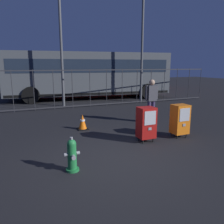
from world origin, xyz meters
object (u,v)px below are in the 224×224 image
fire_hydrant (72,155)px  street_light_near_right (60,28)px  pedestrian (151,98)px  bus_near (90,73)px  traffic_cone (83,122)px  street_light_near_left (142,37)px  newspaper_box_secondary (180,119)px  newspaper_box_primary (146,123)px  bus_far (104,71)px

fire_hydrant → street_light_near_right: bearing=80.5°
pedestrian → bus_near: bearing=92.1°
bus_near → street_light_near_right: bearing=-127.1°
traffic_cone → fire_hydrant: bearing=-109.3°
fire_hydrant → street_light_near_left: size_ratio=0.11×
newspaper_box_secondary → street_light_near_left: size_ratio=0.16×
fire_hydrant → newspaper_box_primary: 2.64m
traffic_cone → bus_near: (2.46, 7.10, 1.45)m
newspaper_box_secondary → pedestrian: pedestrian is taller
traffic_cone → bus_far: size_ratio=0.05×
newspaper_box_secondary → bus_near: size_ratio=0.10×
street_light_near_right → traffic_cone: bearing=-93.1°
newspaper_box_secondary → traffic_cone: (-2.56, 1.98, -0.31)m
newspaper_box_primary → pedestrian: 2.34m
pedestrian → street_light_near_right: size_ratio=0.24×
newspaper_box_primary → street_light_near_left: street_light_near_left is taller
newspaper_box_primary → traffic_cone: 2.40m
fire_hydrant → bus_near: bus_near is taller
fire_hydrant → bus_far: bearing=67.0°
newspaper_box_primary → traffic_cone: (-1.38, 1.94, -0.31)m
traffic_cone → bus_near: bus_near is taller
newspaper_box_secondary → traffic_cone: newspaper_box_secondary is taller
pedestrian → street_light_near_left: size_ratio=0.26×
fire_hydrant → traffic_cone: 3.15m
newspaper_box_primary → fire_hydrant: bearing=-156.9°
street_light_near_right → fire_hydrant: bearing=-99.5°
pedestrian → bus_near: 7.21m
bus_far → street_light_near_left: bearing=-88.1°
traffic_cone → bus_far: bus_far is taller
street_light_near_left → bus_near: bearing=131.8°
bus_far → newspaper_box_primary: bearing=-100.8°
fire_hydrant → bus_near: 10.75m
newspaper_box_primary → street_light_near_left: size_ratio=0.16×
traffic_cone → bus_near: 7.65m
newspaper_box_secondary → street_light_near_left: bearing=70.3°
pedestrian → traffic_cone: 2.81m
newspaper_box_primary → bus_far: (3.87, 13.74, 1.14)m
newspaper_box_primary → newspaper_box_secondary: size_ratio=1.00×
newspaper_box_secondary → bus_near: bus_near is taller
traffic_cone → street_light_near_left: bearing=42.4°
newspaper_box_secondary → traffic_cone: bearing=142.3°
newspaper_box_primary → traffic_cone: size_ratio=1.92×
fire_hydrant → bus_far: 16.11m
bus_far → street_light_near_left: size_ratio=1.65×
bus_far → street_light_near_left: 7.67m
pedestrian → bus_far: size_ratio=0.16×
fire_hydrant → bus_far: size_ratio=0.07×
fire_hydrant → traffic_cone: bearing=70.7°
bus_far → street_light_near_right: 8.88m
pedestrian → street_light_near_right: 6.30m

